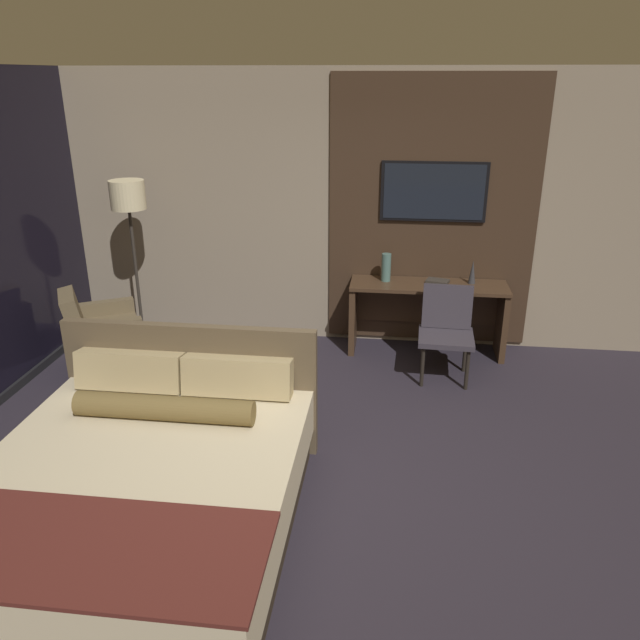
% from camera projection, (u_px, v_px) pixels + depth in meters
% --- Properties ---
extents(ground_plane, '(16.00, 16.00, 0.00)m').
position_uv_depth(ground_plane, '(325.00, 475.00, 4.53)').
color(ground_plane, '#28232D').
extents(wall_back_tv_panel, '(7.20, 0.09, 2.80)m').
position_uv_depth(wall_back_tv_panel, '(363.00, 212.00, 6.40)').
color(wall_back_tv_panel, gray).
rests_on(wall_back_tv_panel, ground_plane).
extents(bed, '(1.93, 2.22, 1.01)m').
position_uv_depth(bed, '(143.00, 489.00, 3.88)').
color(bed, '#33281E').
rests_on(bed, ground_plane).
extents(desk, '(1.58, 0.47, 0.75)m').
position_uv_depth(desk, '(427.00, 306.00, 6.41)').
color(desk, '#422D1E').
rests_on(desk, ground_plane).
extents(tv, '(1.05, 0.04, 0.59)m').
position_uv_depth(tv, '(434.00, 192.00, 6.17)').
color(tv, black).
extents(desk_chair, '(0.53, 0.52, 0.87)m').
position_uv_depth(desk_chair, '(446.00, 325.00, 5.88)').
color(desk_chair, '#38333D').
rests_on(desk_chair, ground_plane).
extents(armchair_by_window, '(0.93, 0.94, 0.81)m').
position_uv_depth(armchair_by_window, '(103.00, 341.00, 6.12)').
color(armchair_by_window, brown).
rests_on(armchair_by_window, ground_plane).
extents(floor_lamp, '(0.34, 0.34, 1.77)m').
position_uv_depth(floor_lamp, '(129.00, 209.00, 6.10)').
color(floor_lamp, '#282623').
rests_on(floor_lamp, ground_plane).
extents(vase_tall, '(0.10, 0.10, 0.29)m').
position_uv_depth(vase_tall, '(386.00, 267.00, 6.33)').
color(vase_tall, '#4C706B').
rests_on(vase_tall, desk).
extents(vase_short, '(0.07, 0.07, 0.24)m').
position_uv_depth(vase_short, '(472.00, 272.00, 6.26)').
color(vase_short, '#333338').
rests_on(vase_short, desk).
extents(book, '(0.25, 0.20, 0.03)m').
position_uv_depth(book, '(438.00, 281.00, 6.32)').
color(book, '#332D28').
rests_on(book, desk).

